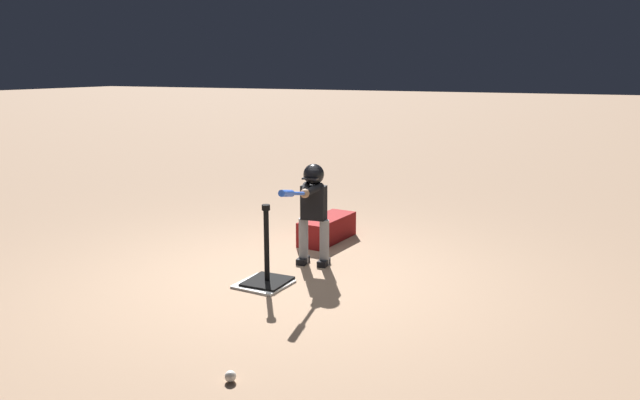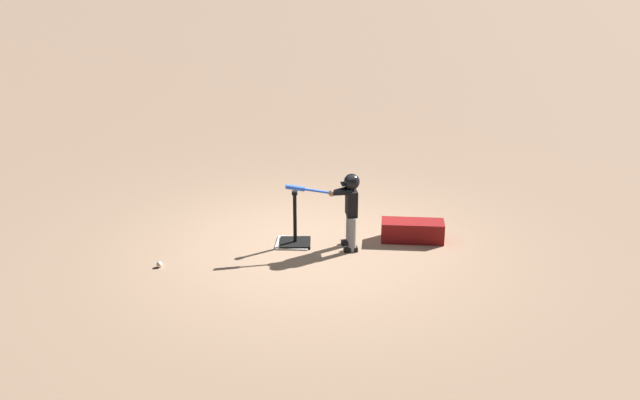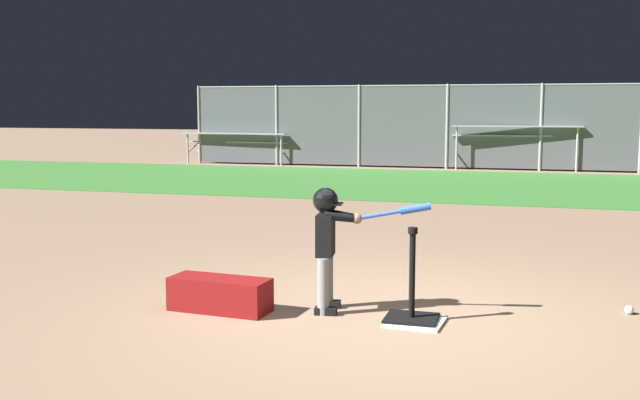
# 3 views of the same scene
# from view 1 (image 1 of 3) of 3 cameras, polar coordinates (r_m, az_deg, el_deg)

# --- Properties ---
(ground_plane) EXTENTS (90.00, 90.00, 0.00)m
(ground_plane) POSITION_cam_1_polar(r_m,az_deg,el_deg) (5.97, -3.47, -7.23)
(ground_plane) COLOR #93755B
(home_plate) EXTENTS (0.47, 0.47, 0.02)m
(home_plate) POSITION_cam_1_polar(r_m,az_deg,el_deg) (5.82, -5.17, -7.67)
(home_plate) COLOR white
(home_plate) RESTS_ON ground_plane
(batting_tee) EXTENTS (0.41, 0.37, 0.76)m
(batting_tee) POSITION_cam_1_polar(r_m,az_deg,el_deg) (5.80, -4.86, -6.62)
(batting_tee) COLOR black
(batting_tee) RESTS_ON ground_plane
(batter_child) EXTENTS (0.96, 0.33, 1.03)m
(batter_child) POSITION_cam_1_polar(r_m,az_deg,el_deg) (6.20, -0.69, -0.25)
(batter_child) COLOR gray
(batter_child) RESTS_ON ground_plane
(baseball) EXTENTS (0.07, 0.07, 0.07)m
(baseball) POSITION_cam_1_polar(r_m,az_deg,el_deg) (4.17, -8.19, -15.67)
(baseball) COLOR white
(baseball) RESTS_ON ground_plane
(equipment_bag) EXTENTS (0.86, 0.39, 0.28)m
(equipment_bag) POSITION_cam_1_polar(r_m,az_deg,el_deg) (7.20, 0.66, -2.66)
(equipment_bag) COLOR maroon
(equipment_bag) RESTS_ON ground_plane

